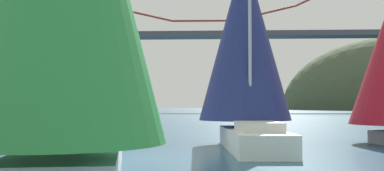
% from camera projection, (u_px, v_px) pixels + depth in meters
% --- Properties ---
extents(ground_plane, '(360.00, 360.00, 0.00)m').
position_uv_depth(ground_plane, '(142.00, 158.00, 16.33)').
color(ground_plane, navy).
extents(headland_left, '(67.37, 44.00, 32.24)m').
position_uv_depth(headland_left, '(37.00, 109.00, 153.65)').
color(headland_left, '#425138').
rests_on(headland_left, ground_plane).
extents(suspension_bridge, '(137.84, 6.00, 42.08)m').
position_uv_depth(suspension_bridge, '(203.00, 30.00, 111.90)').
color(suspension_bridge, brown).
rests_on(suspension_bridge, ground_plane).
extents(sailboat_pink_spinnaker, '(8.16, 6.43, 8.10)m').
position_uv_depth(sailboat_pink_spinnaker, '(42.00, 87.00, 65.40)').
color(sailboat_pink_spinnaker, navy).
rests_on(sailboat_pink_spinnaker, ground_plane).
extents(sailboat_navy_sail, '(4.43, 8.26, 10.38)m').
position_uv_depth(sailboat_navy_sail, '(245.00, 44.00, 21.16)').
color(sailboat_navy_sail, white).
rests_on(sailboat_navy_sail, ground_plane).
extents(channel_buoy, '(1.10, 1.10, 2.64)m').
position_uv_depth(channel_buoy, '(373.00, 117.00, 53.12)').
color(channel_buoy, gold).
rests_on(channel_buoy, ground_plane).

